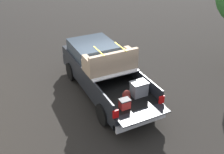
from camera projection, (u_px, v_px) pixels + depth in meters
The scene contains 2 objects.
ground_plane at pixel (106, 93), 11.00m from camera, with size 40.00×40.00×0.00m, color black.
pickup_truck at pixel (102, 70), 10.79m from camera, with size 6.05×2.06×2.23m.
Camera 1 is at (-8.32, 3.86, 6.11)m, focal length 41.46 mm.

